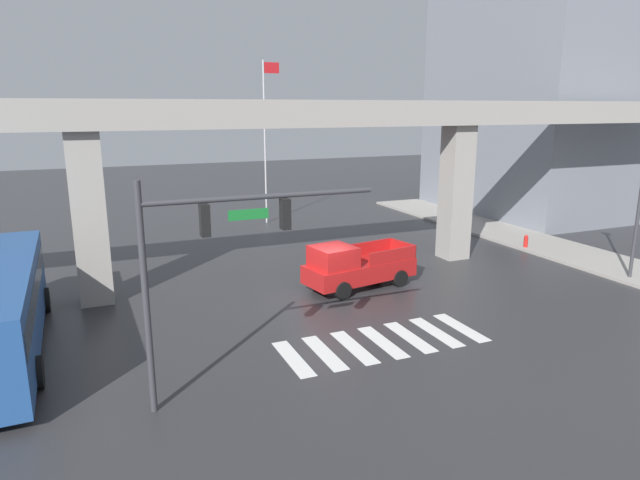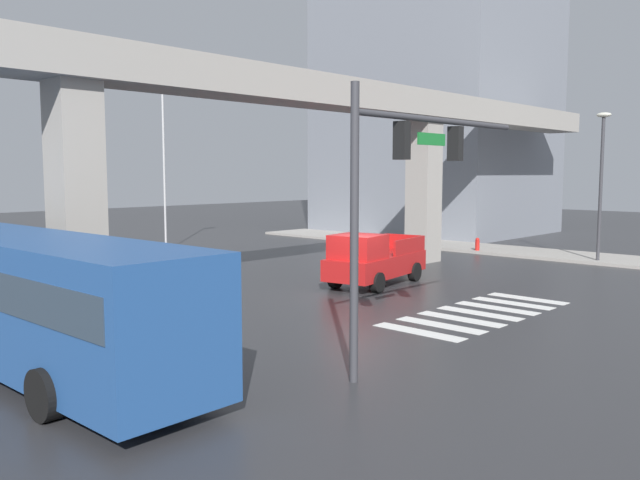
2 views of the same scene
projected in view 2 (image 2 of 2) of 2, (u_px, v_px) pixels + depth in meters
name	position (u px, v px, depth m)	size (l,w,h in m)	color
ground_plane	(360.00, 294.00, 23.78)	(120.00, 120.00, 0.00)	#2D2D30
crosswalk_stripes	(479.00, 313.00, 20.46)	(7.15, 2.80, 0.01)	silver
elevated_overpass	(293.00, 106.00, 25.39)	(50.49, 2.00, 8.23)	#9E9991
sidewalk_east	(510.00, 251.00, 36.28)	(4.00, 36.00, 0.15)	#9E9991
pickup_truck	(373.00, 260.00, 25.47)	(5.35, 2.74, 2.08)	red
city_bus	(35.00, 294.00, 14.34)	(2.93, 10.84, 2.99)	#234C8C
traffic_signal_mast	(404.00, 172.00, 14.57)	(6.49, 0.32, 6.20)	#38383D
street_lamp_near_corner	(602.00, 169.00, 31.41)	(0.44, 0.70, 7.24)	#38383D
fire_hydrant	(477.00, 245.00, 35.87)	(0.24, 0.24, 0.85)	red
flagpole	(165.00, 138.00, 36.09)	(1.16, 0.12, 10.95)	silver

